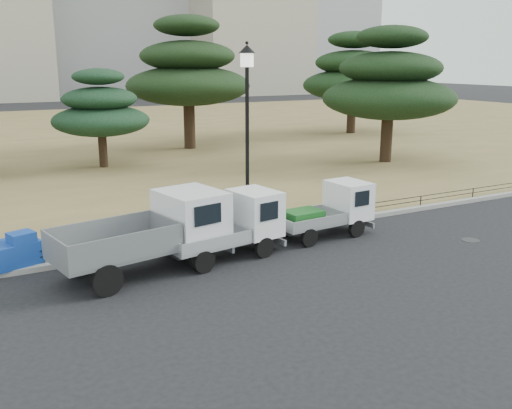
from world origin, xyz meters
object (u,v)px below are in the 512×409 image
truck_large (152,230)px  truck_kei_rear (329,210)px  truck_kei_front (231,226)px  tarp_pile (13,252)px  street_lamp (247,108)px

truck_large → truck_kei_rear: bearing=-6.8°
truck_kei_front → truck_kei_rear: (3.91, 0.38, -0.07)m
truck_kei_rear → tarp_pile: size_ratio=2.05×
truck_kei_front → truck_kei_rear: truck_kei_front is taller
truck_kei_rear → tarp_pile: 10.10m
truck_large → tarp_pile: truck_large is taller
street_lamp → truck_kei_rear: bearing=-29.1°
truck_large → truck_kei_front: 2.53m
truck_kei_front → truck_kei_rear: 3.93m
truck_large → tarp_pile: size_ratio=3.03×
truck_large → street_lamp: (3.97, 1.81, 3.16)m
truck_large → street_lamp: 5.39m
truck_kei_rear → tarp_pile: (-9.98, 1.51, -0.36)m
truck_kei_front → street_lamp: (1.46, 1.74, 3.39)m
truck_kei_rear → tarp_pile: bearing=167.4°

